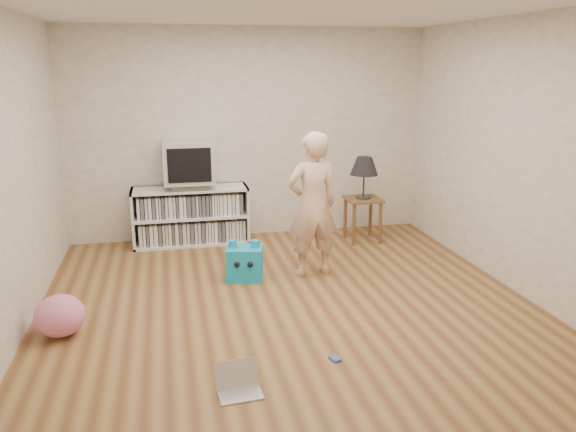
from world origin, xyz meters
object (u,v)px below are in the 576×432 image
(crt_tv, at_px, (188,162))
(plush_blue, at_px, (245,263))
(side_table, at_px, (363,209))
(person, at_px, (312,205))
(media_unit, at_px, (191,215))
(laptop, at_px, (238,384))
(plush_pink, at_px, (60,316))
(dvd_deck, at_px, (189,185))
(table_lamp, at_px, (364,167))

(crt_tv, bearing_deg, plush_blue, -70.74)
(side_table, relative_size, person, 0.36)
(side_table, distance_m, plush_blue, 1.91)
(media_unit, height_order, laptop, media_unit)
(plush_blue, bearing_deg, side_table, 43.31)
(plush_blue, relative_size, plush_pink, 1.04)
(media_unit, xyz_separation_m, crt_tv, (0.00, -0.02, 0.67))
(media_unit, bearing_deg, crt_tv, -90.00)
(person, relative_size, plush_pink, 3.74)
(media_unit, height_order, person, person)
(laptop, distance_m, plush_pink, 1.74)
(media_unit, xyz_separation_m, dvd_deck, (0.00, -0.02, 0.39))
(table_lamp, xyz_separation_m, person, (-0.92, -1.00, -0.19))
(table_lamp, bearing_deg, laptop, -122.92)
(side_table, distance_m, laptop, 3.62)
(plush_blue, distance_m, plush_pink, 1.89)
(side_table, xyz_separation_m, person, (-0.92, -1.00, 0.34))
(media_unit, xyz_separation_m, person, (1.18, -1.38, 0.41))
(person, height_order, laptop, person)
(crt_tv, distance_m, plush_pink, 2.69)
(laptop, bearing_deg, side_table, 53.05)
(dvd_deck, bearing_deg, side_table, -10.01)
(table_lamp, distance_m, laptop, 3.71)
(person, bearing_deg, plush_blue, -8.94)
(dvd_deck, height_order, plush_pink, dvd_deck)
(media_unit, bearing_deg, person, -49.53)
(dvd_deck, relative_size, plush_blue, 1.07)
(side_table, bearing_deg, dvd_deck, 169.99)
(table_lamp, height_order, person, person)
(person, bearing_deg, laptop, 55.03)
(table_lamp, relative_size, plush_pink, 1.28)
(media_unit, distance_m, plush_blue, 1.46)
(person, bearing_deg, plush_pink, 13.15)
(dvd_deck, distance_m, laptop, 3.46)
(media_unit, xyz_separation_m, plush_blue, (0.47, -1.37, -0.17))
(media_unit, bearing_deg, side_table, -10.43)
(crt_tv, relative_size, plush_pink, 1.49)
(dvd_deck, bearing_deg, plush_blue, -70.78)
(laptop, bearing_deg, plush_blue, 76.67)
(media_unit, height_order, dvd_deck, dvd_deck)
(person, height_order, plush_pink, person)
(laptop, bearing_deg, person, 58.76)
(table_lamp, relative_size, plush_blue, 1.23)
(dvd_deck, relative_size, plush_pink, 1.11)
(dvd_deck, distance_m, plush_blue, 1.54)
(crt_tv, height_order, table_lamp, crt_tv)
(side_table, height_order, laptop, side_table)
(person, bearing_deg, side_table, -140.33)
(plush_blue, height_order, plush_pink, plush_blue)
(table_lamp, bearing_deg, person, -132.56)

